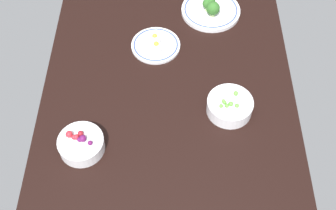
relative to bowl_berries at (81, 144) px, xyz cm
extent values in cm
cube|color=black|center=(15.18, -26.02, -4.71)|extent=(134.23, 84.33, 4.00)
cylinder|color=silver|center=(-0.03, -0.02, -0.47)|extent=(13.81, 13.81, 4.47)
torus|color=silver|center=(-0.03, -0.02, 1.76)|extent=(14.06, 14.06, 0.80)
sphere|color=maroon|center=(1.94, 0.00, 2.65)|extent=(1.77, 1.77, 1.77)
sphere|color=#59144C|center=(-0.09, 0.08, 2.50)|extent=(1.47, 1.47, 1.47)
sphere|color=#59144C|center=(-1.20, -3.19, 2.50)|extent=(1.47, 1.47, 1.47)
sphere|color=#59144C|center=(0.38, -0.74, 2.60)|extent=(1.67, 1.67, 1.67)
sphere|color=#B2232D|center=(0.72, 1.14, 2.62)|extent=(1.71, 1.71, 1.71)
sphere|color=#59144C|center=(0.12, -0.92, 2.84)|extent=(2.16, 2.16, 2.16)
sphere|color=#B2232D|center=(1.54, 3.32, 2.85)|extent=(2.17, 2.17, 2.17)
sphere|color=#B2232D|center=(0.69, 1.79, 2.56)|extent=(1.60, 1.60, 1.60)
cylinder|color=silver|center=(14.57, -45.78, -0.30)|extent=(14.64, 14.64, 4.81)
torus|color=silver|center=(14.57, -45.78, 2.10)|extent=(14.85, 14.85, 0.80)
sphere|color=#599E38|center=(17.40, -47.59, 2.87)|extent=(1.53, 1.53, 1.53)
sphere|color=#599E38|center=(13.86, -43.82, 2.73)|extent=(1.24, 1.24, 1.24)
sphere|color=#599E38|center=(13.22, -45.72, 2.90)|extent=(1.58, 1.58, 1.58)
sphere|color=#599E38|center=(14.39, -43.51, 2.75)|extent=(1.30, 1.30, 1.30)
sphere|color=#599E38|center=(12.49, -42.62, 2.73)|extent=(1.25, 1.25, 1.25)
sphere|color=#599E38|center=(12.65, -47.59, 2.79)|extent=(1.38, 1.38, 1.38)
sphere|color=#599E38|center=(12.62, -44.41, 2.79)|extent=(1.38, 1.38, 1.38)
cylinder|color=silver|center=(61.08, -41.98, -1.94)|extent=(22.58, 22.58, 1.53)
torus|color=#33478C|center=(61.08, -41.98, -1.18)|extent=(20.37, 20.37, 0.50)
cylinder|color=#9EBC72|center=(61.85, -41.34, -0.20)|extent=(1.49, 1.49, 1.96)
sphere|color=#2D6023|center=(61.85, -41.34, 2.38)|extent=(4.27, 4.27, 4.27)
cylinder|color=#9EBC72|center=(59.63, -41.65, -0.14)|extent=(1.37, 1.37, 2.07)
sphere|color=#2D6023|center=(59.63, -41.65, 2.36)|extent=(3.90, 3.90, 3.90)
cylinder|color=#9EBC72|center=(57.40, -42.33, -0.25)|extent=(1.79, 1.79, 1.86)
sphere|color=#2D6023|center=(57.40, -42.33, 2.60)|extent=(5.12, 5.12, 5.12)
cylinder|color=#9EBC72|center=(60.40, -40.35, -0.19)|extent=(1.30, 1.30, 1.98)
sphere|color=#2D6023|center=(60.40, -40.35, 2.19)|extent=(3.73, 3.73, 3.73)
cylinder|color=silver|center=(42.83, -21.29, -2.21)|extent=(17.70, 17.70, 1.01)
torus|color=#33478C|center=(42.83, -21.29, -1.70)|extent=(16.08, 16.08, 0.50)
ellipsoid|color=white|center=(40.60, -21.59, -0.38)|extent=(4.82, 4.82, 2.65)
sphere|color=yellow|center=(40.60, -21.59, 0.82)|extent=(1.93, 1.93, 1.93)
ellipsoid|color=white|center=(44.65, -20.93, -0.45)|extent=(4.56, 4.56, 2.51)
sphere|color=yellow|center=(44.65, -20.93, 0.68)|extent=(1.82, 1.82, 1.82)
camera|label=1|loc=(-68.61, -26.92, 115.07)|focal=47.48mm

